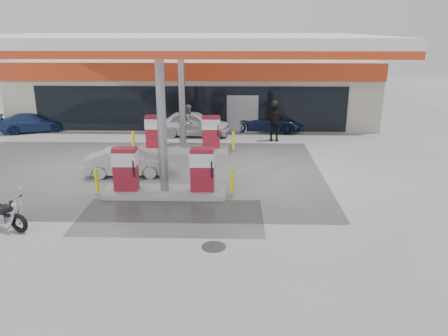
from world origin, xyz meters
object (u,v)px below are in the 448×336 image
Objects in this scene: parked_motorcycle at (2,215)px; parked_car_left at (34,122)px; pump_island_far at (183,137)px; biker_walking at (274,122)px; parked_car_right at (267,121)px; pump_island_near at (164,176)px; sedan_white at (193,123)px; attendant at (189,121)px; hatchback_silver at (127,162)px.

parked_car_left is at bearing 129.21° from parked_motorcycle.
parked_motorcycle is 13.86m from parked_car_left.
parked_motorcycle is at bearing -116.53° from pump_island_far.
biker_walking reaches higher than parked_car_left.
parked_car_right is at bearing 98.84° from biker_walking.
parked_motorcycle is (-4.50, -3.01, -0.25)m from pump_island_near.
pump_island_near is at bearing -115.22° from biker_walking.
biker_walking reaches higher than parked_car_right.
parked_motorcycle is (-4.50, -9.01, -0.25)m from pump_island_far.
sedan_white is 2.03× the size of biker_walking.
parked_car_left is at bearing 101.10° from parked_car_right.
sedan_white is (0.20, 3.20, -0.00)m from pump_island_far.
biker_walking is at bearing 69.70° from parked_motorcycle.
parked_motorcycle is 12.65m from attendant.
sedan_white is at bearing 87.97° from parked_motorcycle.
parked_car_right is at bearing 75.55° from parked_motorcycle.
sedan_white is at bearing 88.76° from pump_island_near.
parked_car_right is at bearing -67.62° from sedan_white.
pump_island_far is 6.44m from parked_car_right.
attendant reaches higher than pump_island_far.
pump_island_near reaches higher than parked_motorcycle.
parked_car_right is at bearing -108.38° from parked_car_left.
parked_motorcycle is at bearing -146.21° from pump_island_near.
pump_island_near and pump_island_far have the same top height.
biker_walking is (9.18, 11.21, 0.57)m from parked_motorcycle.
sedan_white is 4.60m from biker_walking.
pump_island_far is 1.20× the size of parked_car_right.
pump_island_far is (0.00, 6.00, 0.00)m from pump_island_near.
pump_island_far is at bearing -162.51° from attendant.
parked_car_right is 2.45m from biker_walking.
parked_car_left is (-9.30, 1.20, -0.37)m from attendant.
hatchback_silver is (-1.89, -3.80, -0.14)m from pump_island_far.
parked_motorcycle is 5.83m from hatchback_silver.
biker_walking reaches higher than parked_motorcycle.
pump_island_near is 1.24× the size of sedan_white.
attendant is 4.71m from biker_walking.
sedan_white reaches higher than hatchback_silver.
pump_island_far is 1.36× the size of parked_car_left.
pump_island_far is at bearing 144.24° from parked_car_right.
parked_car_left is 14.09m from biker_walking.
attendant is at bearing 89.74° from pump_island_far.
attendant reaches higher than parked_car_left.
attendant is at bearing 89.92° from pump_island_near.
parked_motorcycle is 14.50m from biker_walking.
parked_motorcycle is 0.56× the size of hatchback_silver.
pump_island_near is 2.79× the size of attendant.
hatchback_silver is at bearing 82.44° from parked_motorcycle.
pump_island_far is 2.79× the size of attendant.
hatchback_silver is 10.56m from parked_car_right.
hatchback_silver is 1.69× the size of biker_walking.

